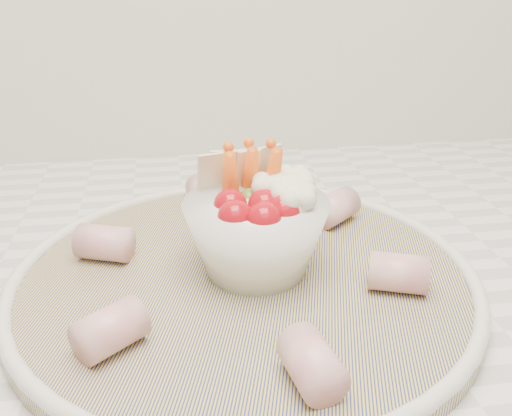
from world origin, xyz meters
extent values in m
cube|color=silver|center=(0.00, 1.45, 0.90)|extent=(2.04, 0.62, 0.04)
cylinder|color=navy|center=(0.04, 1.40, 0.93)|extent=(0.47, 0.47, 0.01)
torus|color=silver|center=(0.04, 1.40, 0.94)|extent=(0.38, 0.38, 0.01)
sphere|color=#A30A14|center=(0.03, 1.38, 1.00)|extent=(0.03, 0.03, 0.03)
sphere|color=#A30A14|center=(0.05, 1.38, 1.00)|extent=(0.03, 0.03, 0.03)
sphere|color=#A30A14|center=(0.07, 1.39, 1.00)|extent=(0.03, 0.03, 0.03)
sphere|color=#A30A14|center=(0.03, 1.41, 1.00)|extent=(0.03, 0.03, 0.03)
sphere|color=#A30A14|center=(0.06, 1.40, 1.00)|extent=(0.03, 0.03, 0.03)
sphere|color=#507527|center=(0.05, 1.42, 0.99)|extent=(0.02, 0.02, 0.02)
cone|color=orange|center=(0.04, 1.43, 1.00)|extent=(0.02, 0.04, 0.06)
cone|color=orange|center=(0.05, 1.44, 1.00)|extent=(0.02, 0.04, 0.06)
cone|color=orange|center=(0.07, 1.43, 1.00)|extent=(0.03, 0.04, 0.06)
sphere|color=silver|center=(0.08, 1.41, 1.00)|extent=(0.03, 0.03, 0.03)
sphere|color=silver|center=(0.08, 1.39, 1.00)|extent=(0.03, 0.03, 0.03)
sphere|color=silver|center=(0.09, 1.43, 1.00)|extent=(0.03, 0.03, 0.03)
sphere|color=silver|center=(0.07, 1.42, 1.00)|extent=(0.03, 0.03, 0.03)
cube|color=beige|center=(0.04, 1.45, 1.01)|extent=(0.04, 0.01, 0.05)
cube|color=beige|center=(0.06, 1.45, 1.01)|extent=(0.04, 0.03, 0.05)
cube|color=beige|center=(0.03, 1.44, 1.01)|extent=(0.04, 0.02, 0.05)
cylinder|color=#BF5768|center=(0.16, 1.36, 0.95)|extent=(0.05, 0.04, 0.03)
cylinder|color=#BF5768|center=(0.14, 1.48, 0.95)|extent=(0.05, 0.05, 0.03)
cylinder|color=#BF5768|center=(0.02, 1.54, 0.95)|extent=(0.04, 0.05, 0.03)
cylinder|color=#BF5768|center=(-0.07, 1.44, 0.95)|extent=(0.05, 0.04, 0.03)
cylinder|color=#BF5768|center=(-0.06, 1.32, 0.95)|extent=(0.05, 0.05, 0.03)
cylinder|color=#BF5768|center=(0.07, 1.26, 0.95)|extent=(0.04, 0.05, 0.03)
camera|label=1|loc=(-0.01, 1.00, 1.18)|focal=40.00mm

